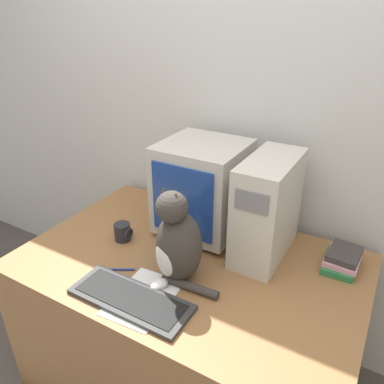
# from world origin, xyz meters

# --- Properties ---
(wall_back) EXTENTS (7.00, 0.05, 2.50)m
(wall_back) POSITION_xyz_m (0.00, 0.99, 1.25)
(wall_back) COLOR silver
(wall_back) RESTS_ON ground_plane
(desk) EXTENTS (1.45, 0.93, 0.74)m
(desk) POSITION_xyz_m (0.00, 0.46, 0.37)
(desk) COLOR olive
(desk) RESTS_ON ground_plane
(crt_monitor) EXTENTS (0.37, 0.37, 0.44)m
(crt_monitor) POSITION_xyz_m (-0.07, 0.71, 0.97)
(crt_monitor) COLOR #BCB7AD
(crt_monitor) RESTS_ON desk
(computer_tower) EXTENTS (0.19, 0.40, 0.45)m
(computer_tower) POSITION_xyz_m (0.25, 0.69, 0.96)
(computer_tower) COLOR beige
(computer_tower) RESTS_ON desk
(keyboard) EXTENTS (0.48, 0.18, 0.02)m
(keyboard) POSITION_xyz_m (-0.06, 0.14, 0.75)
(keyboard) COLOR #2D2D2D
(keyboard) RESTS_ON desk
(cat) EXTENTS (0.31, 0.26, 0.40)m
(cat) POSITION_xyz_m (0.02, 0.34, 0.91)
(cat) COLOR #38332D
(cat) RESTS_ON desk
(book_stack) EXTENTS (0.15, 0.20, 0.08)m
(book_stack) POSITION_xyz_m (0.58, 0.75, 0.77)
(book_stack) COLOR #28703D
(book_stack) RESTS_ON desk
(pen) EXTENTS (0.13, 0.08, 0.01)m
(pen) POSITION_xyz_m (-0.22, 0.26, 0.74)
(pen) COLOR navy
(pen) RESTS_ON desk
(paper_sheet) EXTENTS (0.23, 0.31, 0.00)m
(paper_sheet) POSITION_xyz_m (-0.03, 0.18, 0.74)
(paper_sheet) COLOR white
(paper_sheet) RESTS_ON desk
(mug) EXTENTS (0.08, 0.08, 0.08)m
(mug) POSITION_xyz_m (-0.35, 0.45, 0.78)
(mug) COLOR #232328
(mug) RESTS_ON desk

